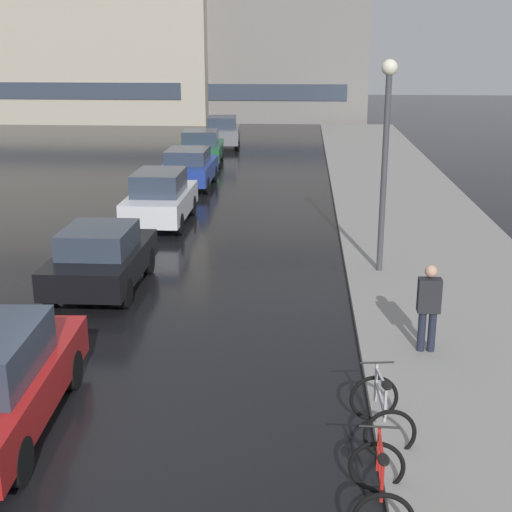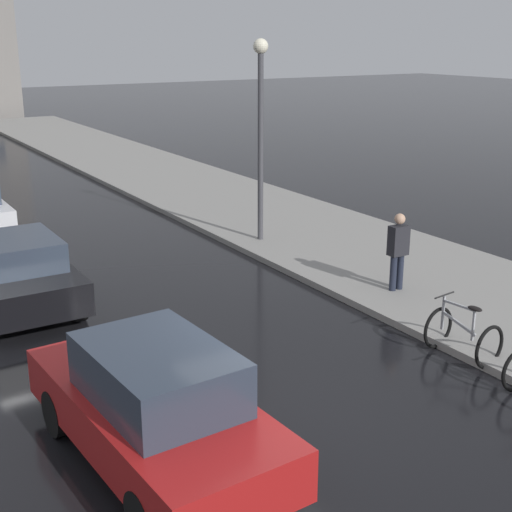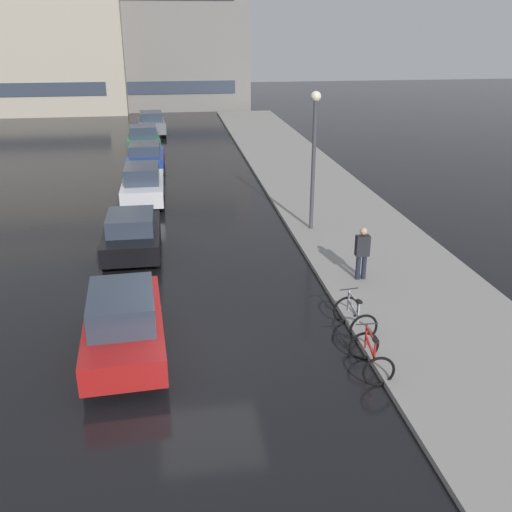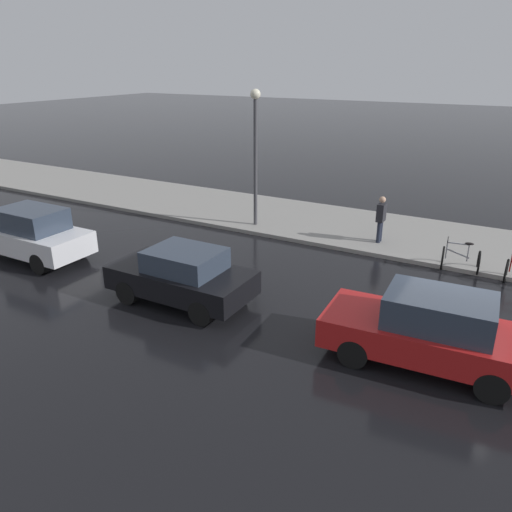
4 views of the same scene
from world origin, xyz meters
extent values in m
plane|color=black|center=(0.00, 0.00, 0.00)|extent=(140.00, 140.00, 0.00)
cube|color=gray|center=(6.00, 10.00, 0.07)|extent=(4.80, 60.00, 0.14)
torus|color=black|center=(3.62, 0.93, 0.37)|extent=(0.74, 0.15, 0.74)
torus|color=black|center=(3.75, -0.08, 0.37)|extent=(0.74, 0.15, 0.74)
cube|color=#ADAFB5|center=(3.71, 0.25, 0.63)|extent=(0.04, 0.04, 0.53)
cube|color=#ADAFB5|center=(3.63, 0.85, 0.67)|extent=(0.04, 0.04, 0.60)
cube|color=#ADAFB5|center=(3.67, 0.55, 0.89)|extent=(0.11, 0.61, 0.04)
cube|color=#ADAFB5|center=(3.67, 0.53, 0.58)|extent=(0.12, 0.69, 0.25)
ellipsoid|color=black|center=(3.71, 0.25, 0.93)|extent=(0.17, 0.27, 0.07)
cylinder|color=black|center=(3.63, 0.85, 0.99)|extent=(0.50, 0.09, 0.03)
cube|color=#AD1919|center=(-1.91, 0.30, 0.64)|extent=(1.99, 4.36, 0.63)
cube|color=#2D3847|center=(-1.90, 0.13, 1.29)|extent=(1.55, 2.18, 0.67)
cylinder|color=black|center=(-2.76, 1.57, 0.32)|extent=(0.26, 0.65, 0.64)
cylinder|color=black|center=(-1.21, 1.66, 0.32)|extent=(0.26, 0.65, 0.64)
cylinder|color=black|center=(-1.06, -0.98, 0.32)|extent=(0.26, 0.65, 0.64)
cube|color=black|center=(-2.05, 6.54, 0.63)|extent=(1.81, 3.80, 0.62)
cube|color=#2D3847|center=(-2.04, 6.39, 1.21)|extent=(1.48, 1.86, 0.55)
cylinder|color=black|center=(-1.25, 7.72, 0.32)|extent=(0.22, 0.64, 0.64)
cylinder|color=black|center=(-1.24, 5.37, 0.32)|extent=(0.22, 0.64, 0.64)
cylinder|color=black|center=(-1.12, 11.41, 0.32)|extent=(0.22, 0.64, 0.64)
cylinder|color=#1E2333|center=(4.67, 3.23, 0.44)|extent=(0.14, 0.14, 0.89)
cylinder|color=#1E2333|center=(4.85, 3.23, 0.44)|extent=(0.14, 0.14, 0.89)
cube|color=#232328|center=(4.76, 3.23, 1.19)|extent=(0.40, 0.25, 0.61)
sphere|color=tan|center=(4.76, 3.23, 1.64)|extent=(0.22, 0.22, 0.22)
cylinder|color=#424247|center=(4.39, 7.93, 2.38)|extent=(0.14, 0.14, 4.76)
sphere|color=#F2EACC|center=(4.39, 7.93, 4.91)|extent=(0.36, 0.36, 0.36)
camera|label=1|loc=(2.51, -8.71, 5.46)|focal=50.00mm
camera|label=2|loc=(-4.92, -7.05, 5.15)|focal=50.00mm
camera|label=3|loc=(-0.61, -11.64, 7.11)|focal=40.00mm
camera|label=4|loc=(-11.52, -1.02, 5.98)|focal=35.00mm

